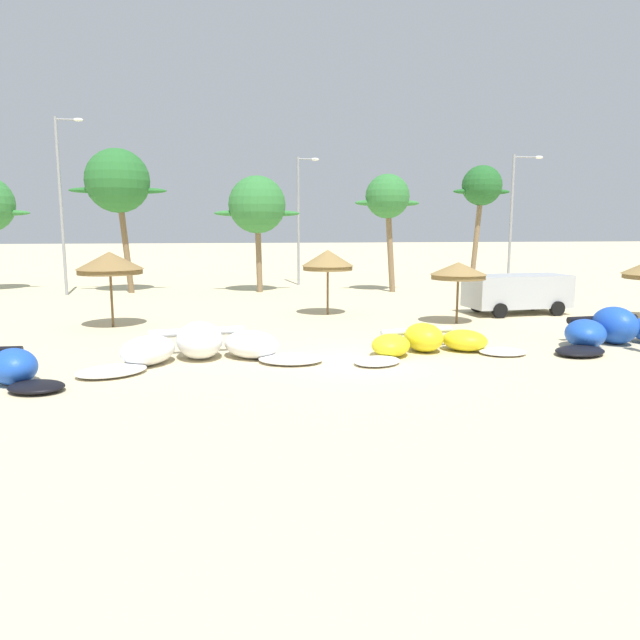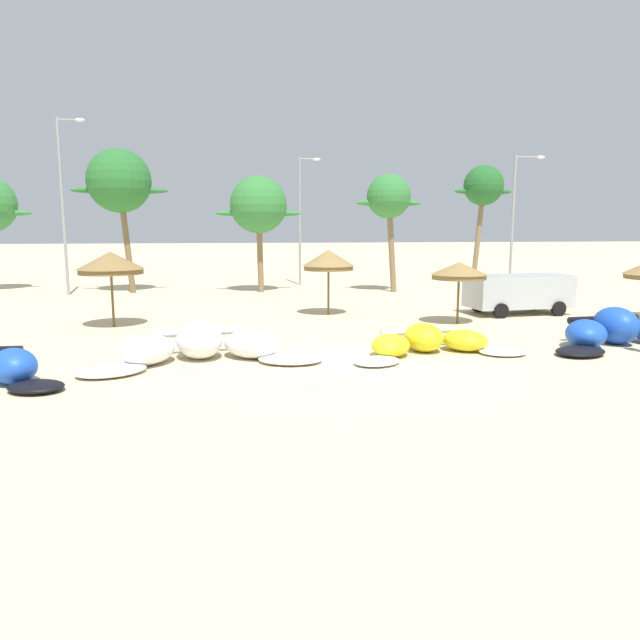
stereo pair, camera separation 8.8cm
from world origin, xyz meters
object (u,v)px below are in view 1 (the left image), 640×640
Objects in this scene: palm_center_right at (482,188)px; lamppost_east at (514,213)px; beach_umbrella_near_van at (110,263)px; lamppost_west_center at (62,199)px; palm_left at (118,182)px; parked_van at (515,291)px; kite_center at (622,331)px; palm_left_of_gap at (257,205)px; kite_left at (201,347)px; palm_center_left at (388,198)px; beach_umbrella_near_palms at (458,271)px; lamppost_east_center at (300,214)px; beach_umbrella_middle at (328,260)px; kite_left_of_center at (428,342)px.

lamppost_east reaches higher than palm_center_right.
lamppost_west_center reaches higher than beach_umbrella_near_van.
palm_center_right is (24.32, 2.71, 0.05)m from palm_left.
parked_van is at bearing -25.95° from lamppost_west_center.
palm_left_of_gap reaches higher than kite_center.
kite_left is 0.85× the size of palm_left.
kite_center is 28.73m from palm_left.
palm_center_left is at bearing -6.45° from palm_left.
beach_umbrella_near_van is at bearing -176.59° from parked_van.
beach_umbrella_near_van reaches higher than beach_umbrella_near_palms.
palm_left_of_gap is (6.49, 12.24, 2.72)m from beach_umbrella_near_van.
beach_umbrella_near_van is at bearing -120.19° from lamppost_east_center.
palm_center_right is (4.28, 22.32, 6.29)m from kite_center.
lamppost_west_center is (-3.02, -0.84, -1.06)m from palm_left.
beach_umbrella_middle is at bearing -44.56° from palm_left.
beach_umbrella_middle is (9.27, 2.11, -0.08)m from beach_umbrella_near_van.
lamppost_east_center is at bearing 93.77° from kite_left_of_center.
palm_left_of_gap is (2.59, 19.08, 4.90)m from kite_left.
beach_umbrella_near_van is 0.35× the size of lamppost_east_center.
lamppost_west_center is at bearing 140.86° from kite_center.
kite_left_of_center is 0.71× the size of palm_left.
beach_umbrella_near_palms is 0.30× the size of palm_left.
beach_umbrella_near_palms is 22.01m from palm_left.
kite_center is at bearing -105.24° from lamppost_east.
lamppost_west_center reaches higher than lamppost_east.
kite_left is 10.65m from beach_umbrella_middle.
beach_umbrella_middle is (-8.93, 8.66, 2.05)m from kite_center.
beach_umbrella_near_van is 19.28m from lamppost_east_center.
lamppost_east is (14.12, 10.38, 2.37)m from beach_umbrella_middle.
beach_umbrella_near_van reaches higher than kite_left_of_center.
palm_left_of_gap is at bearing 121.93° from kite_center.
kite_left is 21.62m from lamppost_west_center.
kite_left is 21.59m from palm_center_left.
beach_umbrella_middle is (5.37, 8.96, 2.11)m from kite_left.
lamppost_east is (28.25, 0.27, -0.77)m from lamppost_west_center.
parked_van is 16.37m from palm_center_right.
palm_left reaches higher than kite_left_of_center.
palm_center_right is at bearing 63.38° from kite_left_of_center.
lamppost_east_center reaches higher than lamppost_east.
kite_left is at bearing -179.77° from kite_left_of_center.
palm_center_left is 0.87× the size of palm_center_right.
kite_left_of_center is 19.12m from palm_center_left.
kite_left is 0.84× the size of lamppost_east_center.
lamppost_east reaches higher than kite_center.
palm_center_left is at bearing 37.81° from beach_umbrella_near_van.
beach_umbrella_near_palms is at bearing -33.38° from beach_umbrella_middle.
palm_left is at bearing 98.03° from beach_umbrella_near_van.
palm_center_right is at bearing 73.16° from parked_van.
palm_center_left is (0.15, 12.42, 3.55)m from beach_umbrella_near_palms.
kite_left is 1.02× the size of palm_center_left.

